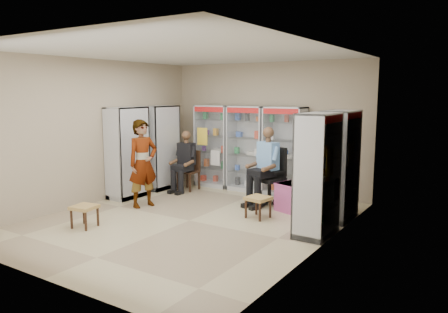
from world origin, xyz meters
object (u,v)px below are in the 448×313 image
Objects in this scene: cabinet_right_near at (317,175)px; pink_trunk at (294,197)px; cabinet_back_left at (214,146)px; cabinet_left_far at (161,147)px; cabinet_back_mid at (248,149)px; cabinet_back_right at (284,152)px; woven_stool_b at (85,216)px; office_chair at (270,176)px; woven_stool_a at (258,207)px; cabinet_left_near at (127,153)px; wooden_chair at (188,171)px; standing_man at (143,163)px; seated_shopkeeper at (269,169)px; cabinet_right_far at (340,165)px.

pink_trunk is (-0.89, 1.14, -0.72)m from cabinet_right_near.
cabinet_back_left is 1.32m from cabinet_left_far.
cabinet_back_mid and cabinet_back_right have the same top height.
office_chair is at bearing 58.08° from woven_stool_b.
cabinet_right_near is at bearing -52.12° from pink_trunk.
cabinet_back_right is 1.00× the size of cabinet_left_far.
cabinet_right_near is 3.48× the size of pink_trunk.
woven_stool_a is at bearing 43.53° from woven_stool_b.
cabinet_back_right is 0.97m from office_chair.
cabinet_back_left and cabinet_left_near have the same top height.
wooden_chair is (-1.20, -0.73, -0.53)m from cabinet_back_mid.
cabinet_right_near is at bearing -71.21° from standing_man.
cabinet_back_mid is 2.77m from cabinet_left_near.
pink_trunk reaches higher than woven_stool_b.
cabinet_left_near is at bearing -165.19° from pink_trunk.
seated_shopkeeper is at bearing -71.25° from office_chair.
cabinet_right_far reaches higher than pink_trunk.
woven_stool_b is at bearing -89.69° from cabinet_back_left.
cabinet_back_mid is 1.41m from seated_shopkeeper.
standing_man is (0.84, -0.40, -0.11)m from cabinet_left_near.
woven_stool_b is 0.22× the size of standing_man.
woven_stool_b is (-2.25, -2.13, -0.01)m from woven_stool_a.
pink_trunk is (3.57, -0.16, -0.72)m from cabinet_left_far.
cabinet_back_left is at bearing 173.72° from seated_shopkeeper.
cabinet_back_right reaches higher than pink_trunk.
cabinet_back_mid is 2.82m from cabinet_right_far.
cabinet_back_right and cabinet_right_far have the same top height.
cabinet_right_near is 1.32× the size of seated_shopkeeper.
cabinet_back_left reaches higher than seated_shopkeeper.
cabinet_back_mid is at bearing 31.31° from wooden_chair.
cabinet_back_left is 0.95m from cabinet_back_mid.
cabinet_left_far is 1.12× the size of standing_man.
standing_man is at bearing 109.78° from cabinet_right_far.
woven_stool_b is (-0.93, -4.02, -0.81)m from cabinet_back_mid.
cabinet_right_near reaches higher than woven_stool_b.
wooden_chair is (-0.25, -0.73, -0.53)m from cabinet_back_left.
cabinet_back_left is at bearing 157.64° from pink_trunk.
cabinet_left_near is at bearing -144.35° from cabinet_back_right.
cabinet_left_near is (-1.88, -2.03, 0.00)m from cabinet_back_mid.
pink_trunk is (2.64, -1.09, -0.72)m from cabinet_back_left.
cabinet_back_mid is 1.00× the size of cabinet_right_near.
seated_shopkeeper is at bearing -41.88° from cabinet_back_mid.
cabinet_back_mid is 1.00× the size of cabinet_left_near.
wooden_chair is 2.33× the size of woven_stool_a.
cabinet_right_far and cabinet_left_far have the same top height.
cabinet_left_near is 1.56m from wooden_chair.
cabinet_back_right is 5.18× the size of woven_stool_b.
cabinet_left_near is (-0.93, -2.03, 0.00)m from cabinet_back_left.
standing_man is (-0.11, 1.59, 0.70)m from woven_stool_b.
pink_trunk is at bearing -32.72° from cabinet_back_mid.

